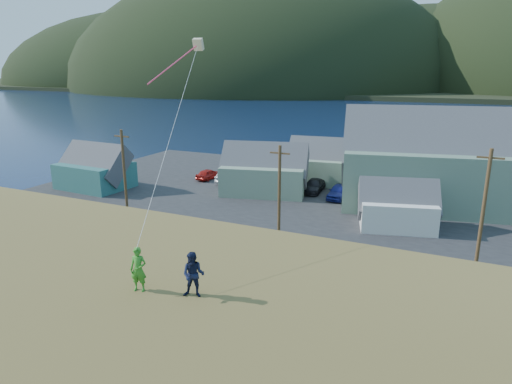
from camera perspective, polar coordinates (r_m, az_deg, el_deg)
ground at (r=34.90m, az=4.61°, el=-8.55°), size 900.00×900.00×0.00m
grass_strip at (r=33.18m, az=3.40°, el=-9.76°), size 110.00×8.00×0.10m
waterfront_lot at (r=50.26m, az=11.38°, el=-1.18°), size 72.00×36.00×0.12m
wharf at (r=73.30m, az=11.14°, el=4.35°), size 26.00×14.00×0.90m
far_shore at (r=360.42m, az=23.64°, el=12.06°), size 900.00×320.00×2.00m
shed_teal at (r=57.55m, az=-19.55°, el=2.81°), size 8.70×6.33×6.63m
shed_palegreen_near at (r=51.99m, az=1.06°, el=2.66°), size 10.92×8.23×7.10m
shed_white at (r=42.68m, az=17.30°, el=-1.66°), size 7.85×6.18×5.49m
shed_palegreen_far at (r=57.23m, az=9.19°, el=3.63°), size 10.90×6.95×6.94m
utility_poles at (r=35.31m, az=2.83°, el=-0.50°), size 29.51×0.24×9.13m
parked_cars at (r=55.62m, az=3.23°, el=1.53°), size 19.49×11.65×1.57m
kite_flyer_green at (r=15.13m, az=-14.49°, el=-9.35°), size 0.61×0.48×1.47m
kite_flyer_navy at (r=14.43m, az=-7.82°, el=-10.22°), size 0.84×0.74×1.47m
kite_rig at (r=22.76m, az=-7.79°, el=17.18°), size 2.21×4.81×11.63m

